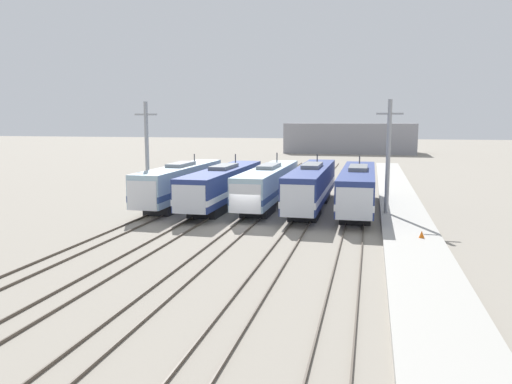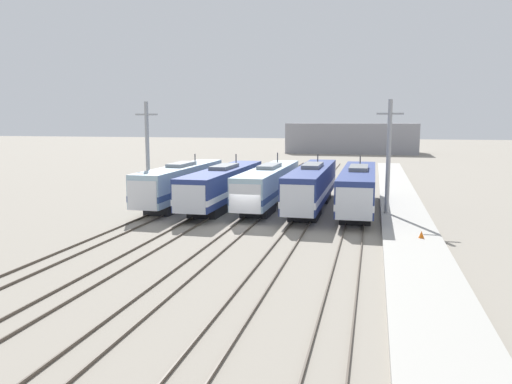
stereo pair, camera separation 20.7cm
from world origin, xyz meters
The scene contains 16 objects.
ground_plane centered at (0.00, 0.00, 0.00)m, with size 400.00×400.00×0.00m, color gray.
rail_pair_far_left centered at (-8.61, 0.00, 0.07)m, with size 1.50×120.00×0.15m.
rail_pair_center_left centered at (-4.31, 0.00, 0.07)m, with size 1.51×120.00×0.15m.
rail_pair_center centered at (0.00, 0.00, 0.07)m, with size 1.51×120.00×0.15m.
rail_pair_center_right centered at (4.31, 0.00, 0.07)m, with size 1.51×120.00×0.15m.
rail_pair_far_right centered at (8.61, 0.00, 0.07)m, with size 1.50×120.00×0.15m.
locomotive_far_left centered at (-8.61, 7.76, 2.17)m, with size 2.89×17.67×4.84m.
locomotive_center_left centered at (-4.31, 8.21, 2.09)m, with size 3.10×19.63×4.84m.
locomotive_center centered at (0.00, 9.17, 2.12)m, with size 2.91×19.21×4.99m.
locomotive_center_right centered at (4.31, 8.74, 2.21)m, with size 2.90×19.67×4.91m.
locomotive_far_right centered at (8.61, 8.37, 2.17)m, with size 3.01×19.09×4.86m.
catenary_tower_left centered at (-11.30, 6.42, 5.22)m, with size 2.25×0.37×10.14m.
catenary_tower_right centered at (11.16, 6.42, 5.22)m, with size 2.25×0.37×10.14m.
platform centered at (12.70, 0.00, 0.18)m, with size 4.00×120.00×0.35m.
traffic_cone centered at (13.29, -2.78, 0.60)m, with size 0.38×0.38×0.49m.
depot_building centered at (4.12, 96.05, 3.84)m, with size 32.90×15.37×7.68m.
Camera 2 is at (9.94, -37.90, 8.32)m, focal length 35.00 mm.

